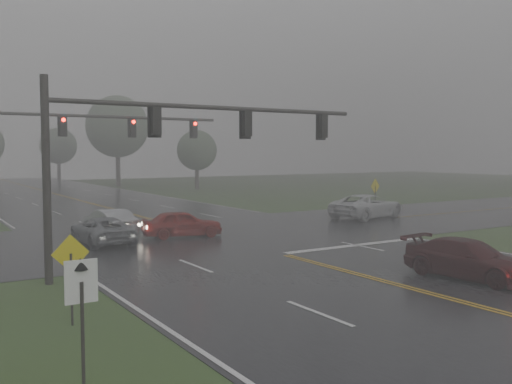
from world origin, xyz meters
TOP-DOWN VIEW (x-y plane):
  - main_road at (0.00, 20.00)m, footprint 18.00×160.00m
  - cross_street at (0.00, 22.00)m, footprint 120.00×14.00m
  - stop_bar at (4.50, 14.40)m, footprint 8.50×0.50m
  - sedan_maroon at (2.93, 6.64)m, footprint 2.56×5.08m
  - sedan_red at (-1.61, 21.50)m, footprint 4.57×2.58m
  - sedan_silver at (-4.73, 24.40)m, footprint 1.94×4.53m
  - car_grey at (-5.96, 21.65)m, footprint 2.30×4.84m
  - pickup_white at (13.11, 22.84)m, footprint 6.46×4.02m
  - signal_gantry_near at (-5.97, 13.93)m, footprint 13.65×0.32m
  - signal_gantry_far at (-5.32, 30.74)m, footprint 15.52×0.40m
  - sign_diamond_west at (-10.74, 8.66)m, footprint 1.02×0.11m
  - sign_arrow_white at (-11.80, 3.65)m, footprint 0.60×0.10m
  - sign_diamond_east at (15.00, 24.04)m, footprint 1.10×0.30m
  - tree_ne_a at (10.56, 68.58)m, footprint 8.33×8.33m
  - tree_e_near at (17.14, 57.88)m, footprint 5.02×5.02m
  - tree_n_far at (7.27, 87.98)m, footprint 5.82×5.82m

SIDE VIEW (x-z plane):
  - main_road at x=0.00m, z-range -0.01..0.01m
  - cross_street at x=0.00m, z-range -0.01..0.01m
  - stop_bar at x=4.50m, z-range 0.00..0.00m
  - sedan_maroon at x=2.93m, z-range -0.71..0.71m
  - sedan_red at x=-1.61m, z-range -0.73..0.73m
  - sedan_silver at x=-4.73m, z-range -0.73..0.73m
  - car_grey at x=-5.96m, z-range -0.67..0.67m
  - pickup_white at x=13.11m, z-range -0.83..0.83m
  - sign_diamond_west at x=-10.74m, z-range 0.43..2.87m
  - sign_diamond_east at x=15.00m, z-range 0.47..3.15m
  - sign_arrow_white at x=-11.80m, z-range 0.53..3.21m
  - tree_e_near at x=17.14m, z-range 1.16..8.53m
  - signal_gantry_near at x=-5.97m, z-range 1.49..8.75m
  - signal_gantry_far at x=-5.32m, z-range 1.64..9.52m
  - tree_n_far at x=7.27m, z-range 1.34..9.89m
  - tree_ne_a at x=10.56m, z-range 1.94..14.17m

